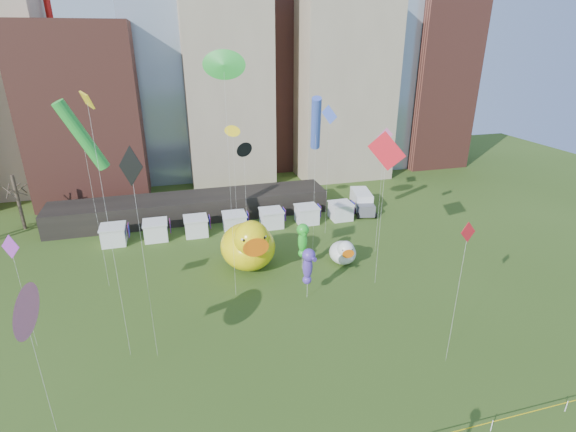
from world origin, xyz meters
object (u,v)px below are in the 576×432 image
object	(u,v)px
seahorse_purple	(308,264)
box_truck	(362,201)
big_duck	(249,245)
seahorse_green	(303,238)
small_duck	(343,252)

from	to	relation	value
seahorse_purple	box_truck	bearing A→B (deg)	35.00
big_duck	seahorse_purple	xyz separation A→B (m)	(4.35, -7.41, 0.92)
seahorse_green	box_truck	distance (m)	20.11
seahorse_purple	seahorse_green	bearing A→B (deg)	59.03
seahorse_green	box_truck	bearing A→B (deg)	60.38
box_truck	small_duck	bearing A→B (deg)	-110.02
big_duck	small_duck	distance (m)	10.63
seahorse_purple	big_duck	bearing A→B (deg)	101.97
big_duck	seahorse_green	bearing A→B (deg)	-19.11
box_truck	seahorse_green	bearing A→B (deg)	-121.74
big_duck	seahorse_purple	size ratio (longest dim) A/B	1.52
small_duck	box_truck	xyz separation A→B (m)	(8.89, 14.50, -0.02)
small_duck	seahorse_green	size ratio (longest dim) A/B	0.78
big_duck	seahorse_purple	world-z (taller)	big_duck
small_duck	box_truck	bearing A→B (deg)	65.33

